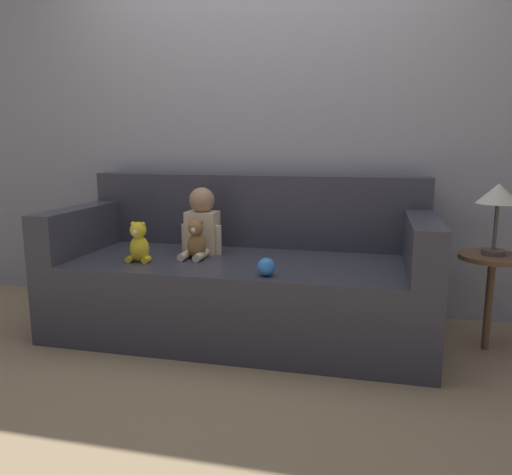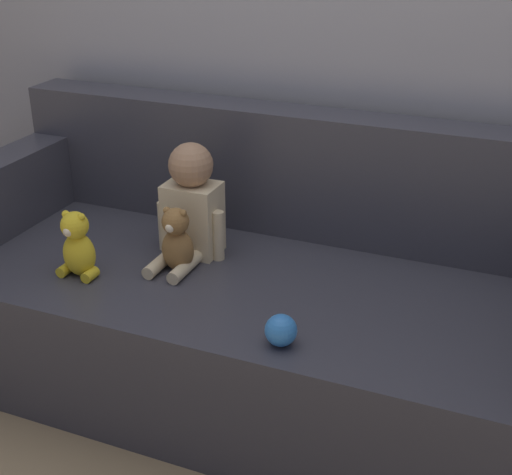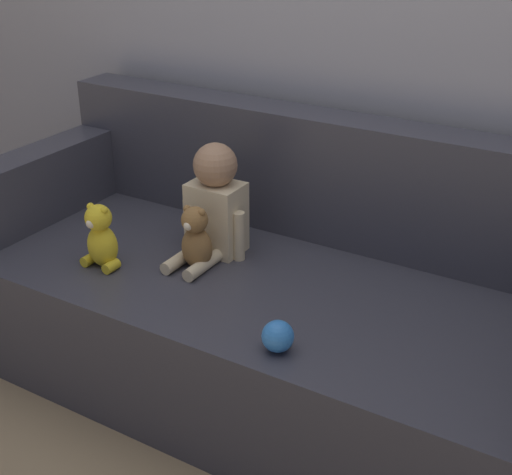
% 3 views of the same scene
% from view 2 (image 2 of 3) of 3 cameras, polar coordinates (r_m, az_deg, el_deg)
% --- Properties ---
extents(ground_plane, '(12.00, 12.00, 0.00)m').
position_cam_2_polar(ground_plane, '(2.65, -0.18, -11.61)').
color(ground_plane, '#9E8460').
extents(couch, '(2.18, 0.95, 0.92)m').
position_cam_2_polar(couch, '(2.52, 0.31, -4.99)').
color(couch, '#383842').
rests_on(couch, ground_plane).
extents(person_baby, '(0.25, 0.33, 0.40)m').
position_cam_2_polar(person_baby, '(2.48, -5.22, 2.57)').
color(person_baby, beige).
rests_on(person_baby, couch).
extents(teddy_bear_brown, '(0.11, 0.11, 0.23)m').
position_cam_2_polar(teddy_bear_brown, '(2.39, -6.34, -0.20)').
color(teddy_bear_brown, olive).
rests_on(teddy_bear_brown, couch).
extents(plush_toy_side, '(0.14, 0.11, 0.23)m').
position_cam_2_polar(plush_toy_side, '(2.42, -14.08, -0.66)').
color(plush_toy_side, yellow).
rests_on(plush_toy_side, couch).
extents(toy_ball, '(0.09, 0.09, 0.09)m').
position_cam_2_polar(toy_ball, '(2.02, 2.01, -7.43)').
color(toy_ball, '#337FDB').
rests_on(toy_ball, couch).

